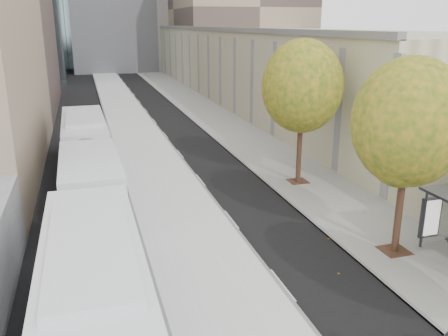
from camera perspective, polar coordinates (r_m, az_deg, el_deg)
name	(u,v)px	position (r m, az deg, el deg)	size (l,w,h in m)	color
bus_platform	(139,139)	(37.61, -10.18, 3.46)	(4.25, 150.00, 0.15)	silver
sidewalk	(237,133)	(39.25, 1.51, 4.24)	(4.75, 150.00, 0.08)	gray
building_tan	(250,58)	(69.56, 3.14, 13.11)	(18.00, 92.00, 8.00)	tan
tree_c	(409,123)	(18.64, 21.39, 5.11)	(4.20, 4.20, 7.28)	#311C13
tree_d	(302,86)	(26.20, 9.40, 9.66)	(4.40, 4.40, 7.60)	#311C13
bus_far	(87,155)	(27.64, -16.15, 1.47)	(2.94, 17.97, 2.99)	silver
distant_car	(89,118)	(44.09, -15.93, 5.85)	(1.58, 3.94, 1.34)	silver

